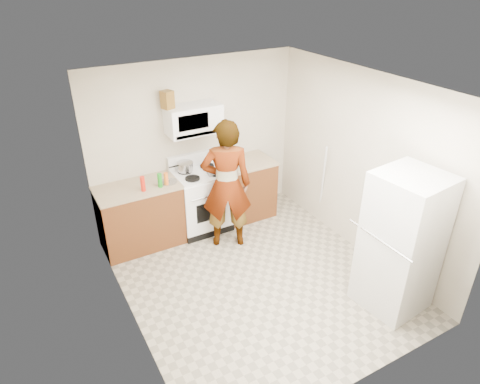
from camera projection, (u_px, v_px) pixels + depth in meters
floor at (257, 279)px, 5.56m from camera, size 3.60×3.60×0.00m
back_wall at (196, 144)px, 6.34m from camera, size 3.20×0.02×2.50m
right_wall at (362, 166)px, 5.65m from camera, size 0.02×3.60×2.50m
cabinet_left at (141, 217)px, 6.04m from camera, size 1.12×0.62×0.90m
counter_left at (137, 188)px, 5.82m from camera, size 1.14×0.64×0.03m
cabinet_right at (246, 189)px, 6.78m from camera, size 0.80×0.62×0.90m
counter_right at (246, 162)px, 6.56m from camera, size 0.82×0.64×0.03m
gas_range at (201, 199)px, 6.42m from camera, size 0.76×0.65×1.13m
microwave at (194, 119)px, 5.94m from camera, size 0.76×0.38×0.40m
person at (226, 185)px, 5.84m from camera, size 0.81×0.69×1.88m
fridge at (401, 243)px, 4.80m from camera, size 0.77×0.77×1.70m
kettle at (236, 154)px, 6.58m from camera, size 0.17×0.17×0.17m
jug at (167, 100)px, 5.66m from camera, size 0.18×0.18×0.24m
saucepan at (185, 167)px, 6.19m from camera, size 0.28×0.28×0.12m
tray at (216, 172)px, 6.17m from camera, size 0.27×0.20×0.05m
bottle_spray at (143, 184)px, 5.66m from camera, size 0.07×0.07×0.21m
bottle_hot_sauce at (166, 179)px, 5.81m from camera, size 0.06×0.06×0.18m
bottle_green_cap at (160, 180)px, 5.76m from camera, size 0.07×0.07×0.20m
pot_lid at (169, 182)px, 5.93m from camera, size 0.30×0.30×0.01m
broom at (322, 184)px, 6.46m from camera, size 0.20×0.24×1.32m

